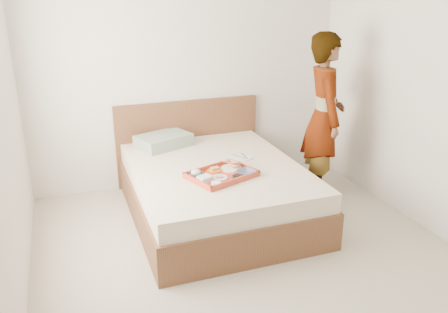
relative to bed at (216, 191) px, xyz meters
name	(u,v)px	position (x,y,z in m)	size (l,w,h in m)	color
ground	(259,268)	(0.03, -1.00, -0.27)	(3.50, 4.00, 0.01)	#BCB39F
wall_back	(188,69)	(0.03, 1.00, 1.04)	(3.50, 0.01, 2.60)	silver
bed	(216,191)	(0.00, 0.00, 0.00)	(1.65, 2.00, 0.53)	brown
headboard	(188,141)	(0.00, 0.97, 0.21)	(1.65, 0.06, 0.95)	brown
pillow	(164,141)	(-0.34, 0.72, 0.33)	(0.54, 0.37, 0.13)	#9FAD9E
tray	(222,174)	(-0.04, -0.29, 0.29)	(0.57, 0.41, 0.05)	#D24128
prawn_plate	(231,168)	(0.10, -0.17, 0.29)	(0.20, 0.20, 0.01)	white
navy_bowl_big	(246,173)	(0.17, -0.35, 0.30)	(0.16, 0.16, 0.04)	navy
sauce_dish	(236,177)	(0.05, -0.41, 0.30)	(0.08, 0.08, 0.03)	black
meat_plate	(220,178)	(-0.08, -0.35, 0.29)	(0.14, 0.14, 0.01)	white
bread_plate	(214,170)	(-0.07, -0.16, 0.29)	(0.14, 0.14, 0.01)	orange
salad_bowl	(196,174)	(-0.27, -0.23, 0.30)	(0.13, 0.13, 0.04)	navy
plastic_tub	(205,179)	(-0.22, -0.37, 0.31)	(0.12, 0.10, 0.05)	silver
cheese_round	(216,184)	(-0.16, -0.48, 0.30)	(0.08, 0.08, 0.03)	white
dinner_plate	(241,157)	(0.31, 0.11, 0.27)	(0.22, 0.22, 0.01)	white
person	(324,117)	(1.22, 0.10, 0.60)	(0.63, 0.42, 1.74)	silver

